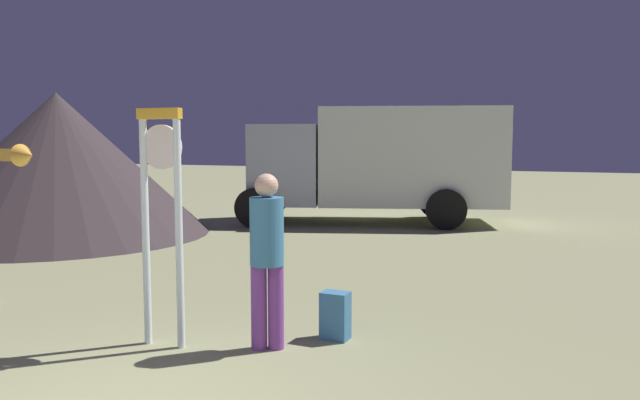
{
  "coord_description": "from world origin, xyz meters",
  "views": [
    {
      "loc": [
        2.83,
        -2.63,
        1.94
      ],
      "look_at": [
        -0.34,
        4.43,
        1.2
      ],
      "focal_mm": 34.2,
      "sensor_mm": 36.0,
      "label": 1
    }
  ],
  "objects_px": {
    "arrow_sign": "(1,187)",
    "standing_clock": "(162,202)",
    "backpack": "(336,316)",
    "dome_tent": "(58,164)",
    "person_near_clock": "(267,252)",
    "box_truck_near": "(381,160)"
  },
  "relations": [
    {
      "from": "person_near_clock",
      "to": "box_truck_near",
      "type": "relative_size",
      "value": 0.25
    },
    {
      "from": "person_near_clock",
      "to": "backpack",
      "type": "distance_m",
      "value": 0.99
    },
    {
      "from": "person_near_clock",
      "to": "box_truck_near",
      "type": "distance_m",
      "value": 9.3
    },
    {
      "from": "backpack",
      "to": "dome_tent",
      "type": "xyz_separation_m",
      "value": [
        -7.85,
        3.87,
        1.25
      ]
    },
    {
      "from": "arrow_sign",
      "to": "box_truck_near",
      "type": "relative_size",
      "value": 0.33
    },
    {
      "from": "standing_clock",
      "to": "backpack",
      "type": "bearing_deg",
      "value": 30.67
    },
    {
      "from": "backpack",
      "to": "dome_tent",
      "type": "relative_size",
      "value": 0.08
    },
    {
      "from": "person_near_clock",
      "to": "backpack",
      "type": "bearing_deg",
      "value": 48.31
    },
    {
      "from": "box_truck_near",
      "to": "dome_tent",
      "type": "xyz_separation_m",
      "value": [
        -5.44,
        -4.68,
        -0.04
      ]
    },
    {
      "from": "standing_clock",
      "to": "box_truck_near",
      "type": "relative_size",
      "value": 0.34
    },
    {
      "from": "backpack",
      "to": "arrow_sign",
      "type": "bearing_deg",
      "value": -172.36
    },
    {
      "from": "arrow_sign",
      "to": "backpack",
      "type": "height_order",
      "value": "arrow_sign"
    },
    {
      "from": "person_near_clock",
      "to": "dome_tent",
      "type": "relative_size",
      "value": 0.27
    },
    {
      "from": "person_near_clock",
      "to": "arrow_sign",
      "type": "bearing_deg",
      "value": -179.93
    },
    {
      "from": "backpack",
      "to": "dome_tent",
      "type": "distance_m",
      "value": 8.84
    },
    {
      "from": "standing_clock",
      "to": "arrow_sign",
      "type": "relative_size",
      "value": 1.05
    },
    {
      "from": "arrow_sign",
      "to": "box_truck_near",
      "type": "distance_m",
      "value": 9.22
    },
    {
      "from": "arrow_sign",
      "to": "backpack",
      "type": "relative_size",
      "value": 4.55
    },
    {
      "from": "standing_clock",
      "to": "arrow_sign",
      "type": "height_order",
      "value": "standing_clock"
    },
    {
      "from": "box_truck_near",
      "to": "dome_tent",
      "type": "distance_m",
      "value": 7.18
    },
    {
      "from": "standing_clock",
      "to": "backpack",
      "type": "height_order",
      "value": "standing_clock"
    },
    {
      "from": "arrow_sign",
      "to": "standing_clock",
      "type": "bearing_deg",
      "value": -6.89
    }
  ]
}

